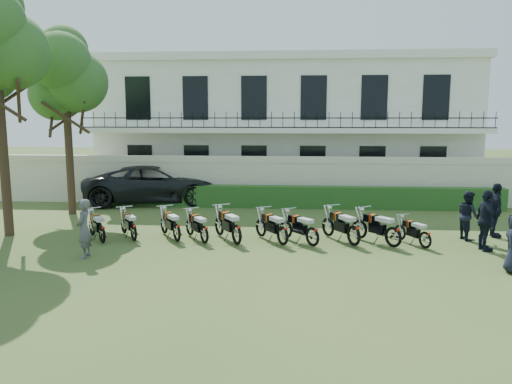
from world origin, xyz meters
TOP-DOWN VIEW (x-y plane):
  - ground at (0.00, 0.00)m, footprint 100.00×100.00m
  - perimeter_wall at (0.00, 8.00)m, footprint 30.00×0.35m
  - hedge at (1.00, 7.20)m, footprint 18.00×0.60m
  - building at (0.00, 13.96)m, footprint 20.40×9.60m
  - tree_west_near at (-8.96, 5.00)m, footprint 3.40×3.20m
  - motorcycle_0 at (-5.75, 0.10)m, footprint 1.19×1.56m
  - motorcycle_1 at (-4.80, 0.44)m, footprint 1.10×1.60m
  - motorcycle_2 at (-3.33, 0.47)m, footprint 1.13×1.68m
  - motorcycle_3 at (-2.37, 0.30)m, footprint 1.11×1.61m
  - motorcycle_4 at (-1.28, 0.21)m, footprint 1.18×1.85m
  - motorcycle_5 at (0.21, 0.27)m, footprint 1.22×1.69m
  - motorcycle_6 at (1.18, 0.19)m, footprint 1.34×1.58m
  - motorcycle_7 at (2.51, 0.37)m, footprint 1.18×1.86m
  - motorcycle_8 at (3.75, 0.27)m, footprint 1.43×1.67m
  - motorcycle_9 at (4.75, 0.24)m, footprint 0.92×1.53m
  - suv at (-6.18, 7.99)m, footprint 7.12×4.33m
  - inspector at (-5.65, -1.52)m, footprint 0.48×0.68m
  - officer_2 at (6.55, 0.18)m, footprint 0.55×1.16m
  - officer_4 at (6.51, 1.65)m, footprint 0.78×0.92m
  - officer_5 at (7.57, 2.06)m, footprint 0.65×1.18m

SIDE VIEW (x-z plane):
  - ground at x=0.00m, z-range 0.00..0.00m
  - motorcycle_9 at x=4.75m, z-range -0.04..0.89m
  - motorcycle_1 at x=-4.80m, z-range -0.04..0.97m
  - motorcycle_3 at x=-2.37m, z-range -0.04..0.98m
  - motorcycle_0 at x=-5.75m, z-range -0.04..0.98m
  - motorcycle_2 at x=-3.33m, z-range -0.04..1.02m
  - motorcycle_6 at x=1.18m, z-range -0.04..1.04m
  - hedge at x=1.00m, z-range 0.00..1.00m
  - motorcycle_5 at x=0.21m, z-range -0.04..1.04m
  - motorcycle_8 at x=3.75m, z-range -0.04..1.10m
  - motorcycle_4 at x=-1.28m, z-range -0.04..1.10m
  - motorcycle_7 at x=2.51m, z-range -0.04..1.11m
  - officer_4 at x=6.51m, z-range 0.00..1.68m
  - inspector at x=-5.65m, z-range 0.00..1.77m
  - suv at x=-6.18m, z-range 0.00..1.84m
  - officer_5 at x=7.57m, z-range 0.00..1.90m
  - officer_2 at x=6.55m, z-range 0.00..1.93m
  - perimeter_wall at x=0.00m, z-range 0.02..2.32m
  - building at x=0.00m, z-range 0.01..7.41m
  - tree_west_near at x=-8.96m, z-range 1.94..9.84m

